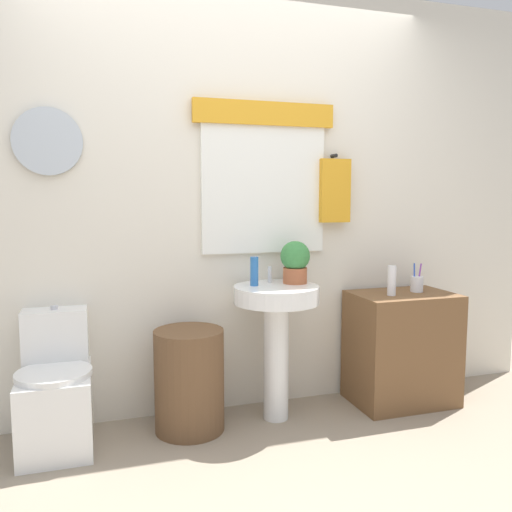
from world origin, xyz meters
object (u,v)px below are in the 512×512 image
Objects in this scene: toilet at (56,394)px; pedestal_sink at (276,320)px; soap_bottle at (254,271)px; toothbrush_cup at (417,284)px; wooden_cabinet at (401,348)px; potted_plant at (295,261)px; lotion_bottle at (392,281)px; laundry_hamper at (189,380)px.

toilet is 1.27m from pedestal_sink.
toothbrush_cup is (1.09, -0.03, -0.12)m from soap_bottle.
soap_bottle is (-0.98, 0.05, 0.53)m from wooden_cabinet.
wooden_cabinet is at bearing -169.76° from toothbrush_cup.
lotion_bottle is at bearing -9.39° from potted_plant.
pedestal_sink is 4.35× the size of toothbrush_cup.
toilet reaches higher than wooden_cabinet.
pedestal_sink is at bearing -180.00° from wooden_cabinet.
lotion_bottle is at bearing -2.03° from toilet.
lotion_bottle is (0.74, -0.04, 0.21)m from pedestal_sink.
toilet is 1.52m from potted_plant.
soap_bottle is 0.67× the size of potted_plant.
lotion_bottle is (0.60, -0.10, -0.13)m from potted_plant.
wooden_cabinet reaches higher than laundry_hamper.
potted_plant is at bearing 177.25° from toothbrush_cup.
laundry_hamper is 1.37m from lotion_bottle.
toilet is 2.86× the size of potted_plant.
toothbrush_cup is at bearing 15.08° from lotion_bottle.
potted_plant is (0.26, 0.01, 0.05)m from soap_bottle.
laundry_hamper is 3.41× the size of soap_bottle.
lotion_bottle is (1.97, -0.07, 0.52)m from toilet.
laundry_hamper is 3.14× the size of toothbrush_cup.
pedestal_sink is (0.52, -0.00, 0.31)m from laundry_hamper.
laundry_hamper is 2.27× the size of potted_plant.
toothbrush_cup reaches higher than wooden_cabinet.
soap_bottle reaches higher than toothbrush_cup.
lotion_bottle is at bearing -160.29° from wooden_cabinet.
soap_bottle reaches higher than wooden_cabinet.
wooden_cabinet is 4.19× the size of soap_bottle.
potted_plant is at bearing 23.20° from pedestal_sink.
potted_plant reaches higher than laundry_hamper.
toilet is 1.26m from soap_bottle.
laundry_hamper is 1.38m from wooden_cabinet.
toothbrush_cup is at bearing 1.19° from pedestal_sink.
toothbrush_cup is (1.49, 0.02, 0.48)m from laundry_hamper.
toilet is at bearing 179.74° from toothbrush_cup.
toilet reaches higher than laundry_hamper.
laundry_hamper is at bearing -174.81° from potted_plant.
pedestal_sink is 0.37m from potted_plant.
pedestal_sink is 0.98m from toothbrush_cup.
toilet is at bearing 177.57° from laundry_hamper.
potted_plant reaches higher than wooden_cabinet.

